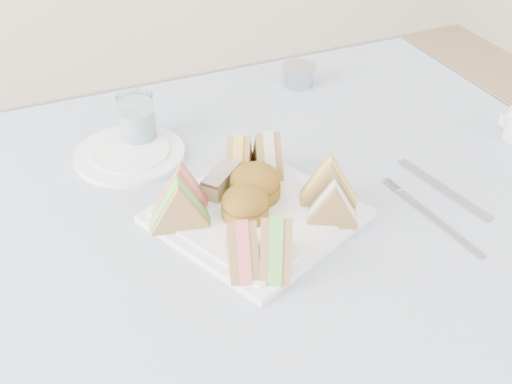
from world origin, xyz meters
name	(u,v)px	position (x,y,z in m)	size (l,w,h in m)	color
table	(299,370)	(0.00, 0.00, 0.37)	(0.90, 0.90, 0.74)	brown
tablecloth	(308,213)	(0.00, 0.00, 0.74)	(1.02, 1.02, 0.01)	#A9B7CE
serving_plate	(256,216)	(-0.08, 0.02, 0.75)	(0.26, 0.26, 0.01)	white
sandwich_fl_a	(242,242)	(-0.14, -0.08, 0.79)	(0.08, 0.04, 0.07)	#9B6F4C
sandwich_fl_b	(277,240)	(-0.10, -0.09, 0.80)	(0.09, 0.04, 0.08)	#9B6F4C
sandwich_fr_a	(329,181)	(0.03, 0.00, 0.80)	(0.09, 0.04, 0.08)	#9B6F4C
sandwich_fr_b	(333,202)	(0.01, -0.05, 0.79)	(0.08, 0.04, 0.07)	#9B6F4C
sandwich_bl_a	(179,203)	(-0.19, 0.03, 0.80)	(0.09, 0.04, 0.08)	#9B6F4C
sandwich_bl_b	(181,186)	(-0.17, 0.08, 0.79)	(0.08, 0.04, 0.07)	#9B6F4C
sandwich_br_a	(268,152)	(-0.02, 0.11, 0.79)	(0.08, 0.04, 0.07)	#9B6F4C
sandwich_br_b	(239,153)	(-0.06, 0.13, 0.79)	(0.08, 0.04, 0.07)	#9B6F4C
scone_left	(245,204)	(-0.10, 0.01, 0.78)	(0.07, 0.07, 0.05)	#A1741F
scone_right	(255,183)	(-0.07, 0.05, 0.78)	(0.08, 0.08, 0.05)	#A1741F
pastry_slice	(221,181)	(-0.11, 0.09, 0.78)	(0.07, 0.03, 0.04)	tan
side_plate	(130,154)	(-0.21, 0.26, 0.75)	(0.19, 0.19, 0.01)	white
water_glass	(137,120)	(-0.18, 0.29, 0.79)	(0.06, 0.06, 0.09)	white
tea_strainer	(299,76)	(0.18, 0.38, 0.77)	(0.07, 0.07, 0.04)	#A9A6B9
knife	(443,189)	(0.22, -0.04, 0.75)	(0.02, 0.19, 0.00)	#A9A6B9
fork	(438,222)	(0.16, -0.10, 0.75)	(0.01, 0.18, 0.00)	#A9A6B9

